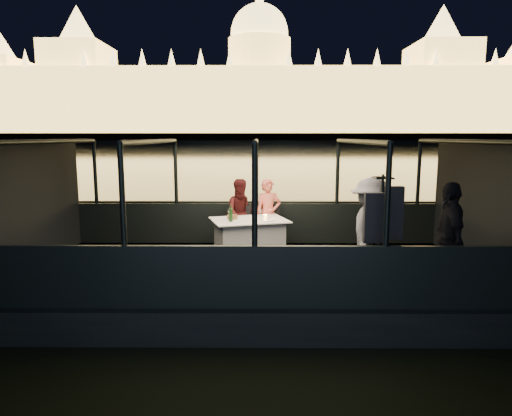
{
  "coord_description": "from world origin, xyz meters",
  "views": [
    {
      "loc": [
        0.06,
        -8.12,
        2.89
      ],
      "look_at": [
        0.0,
        0.4,
        1.55
      ],
      "focal_mm": 32.0,
      "sensor_mm": 36.0,
      "label": 1
    }
  ],
  "objects_px": {
    "wine_bottle": "(231,214)",
    "person_woman_coral": "(268,214)",
    "dining_table_central": "(249,238)",
    "person_man_maroon": "(242,214)",
    "coat_stand": "(380,240)",
    "passenger_dark": "(449,239)",
    "passenger_stripe": "(370,233)",
    "chair_port_right": "(270,228)",
    "chair_port_left": "(241,228)"
  },
  "relations": [
    {
      "from": "wine_bottle",
      "to": "person_woman_coral",
      "type": "bearing_deg",
      "value": 52.77
    },
    {
      "from": "dining_table_central",
      "to": "person_man_maroon",
      "type": "bearing_deg",
      "value": 102.8
    },
    {
      "from": "coat_stand",
      "to": "person_woman_coral",
      "type": "xyz_separation_m",
      "value": [
        -1.58,
        3.1,
        -0.15
      ]
    },
    {
      "from": "person_woman_coral",
      "to": "passenger_dark",
      "type": "relative_size",
      "value": 0.87
    },
    {
      "from": "person_woman_coral",
      "to": "passenger_stripe",
      "type": "relative_size",
      "value": 0.85
    },
    {
      "from": "chair_port_right",
      "to": "dining_table_central",
      "type": "bearing_deg",
      "value": -122.4
    },
    {
      "from": "coat_stand",
      "to": "passenger_stripe",
      "type": "xyz_separation_m",
      "value": [
        0.01,
        0.66,
        -0.05
      ]
    },
    {
      "from": "chair_port_left",
      "to": "wine_bottle",
      "type": "relative_size",
      "value": 2.79
    },
    {
      "from": "person_woman_coral",
      "to": "passenger_stripe",
      "type": "bearing_deg",
      "value": -64.75
    },
    {
      "from": "person_woman_coral",
      "to": "wine_bottle",
      "type": "height_order",
      "value": "person_woman_coral"
    },
    {
      "from": "chair_port_right",
      "to": "passenger_dark",
      "type": "xyz_separation_m",
      "value": [
        2.66,
        -2.8,
        0.4
      ]
    },
    {
      "from": "chair_port_left",
      "to": "chair_port_right",
      "type": "height_order",
      "value": "chair_port_right"
    },
    {
      "from": "chair_port_left",
      "to": "chair_port_right",
      "type": "relative_size",
      "value": 0.97
    },
    {
      "from": "chair_port_right",
      "to": "coat_stand",
      "type": "bearing_deg",
      "value": -65.6
    },
    {
      "from": "dining_table_central",
      "to": "passenger_stripe",
      "type": "distance_m",
      "value": 2.65
    },
    {
      "from": "person_woman_coral",
      "to": "dining_table_central",
      "type": "bearing_deg",
      "value": -125.66
    },
    {
      "from": "chair_port_left",
      "to": "person_man_maroon",
      "type": "xyz_separation_m",
      "value": [
        0.01,
        0.06,
        0.3
      ]
    },
    {
      "from": "chair_port_right",
      "to": "passenger_dark",
      "type": "bearing_deg",
      "value": -48.54
    },
    {
      "from": "dining_table_central",
      "to": "passenger_dark",
      "type": "relative_size",
      "value": 0.84
    },
    {
      "from": "dining_table_central",
      "to": "wine_bottle",
      "type": "height_order",
      "value": "wine_bottle"
    },
    {
      "from": "dining_table_central",
      "to": "chair_port_left",
      "type": "height_order",
      "value": "chair_port_left"
    },
    {
      "from": "dining_table_central",
      "to": "chair_port_left",
      "type": "bearing_deg",
      "value": 104.95
    },
    {
      "from": "chair_port_right",
      "to": "person_man_maroon",
      "type": "relative_size",
      "value": 0.62
    },
    {
      "from": "passenger_stripe",
      "to": "passenger_dark",
      "type": "xyz_separation_m",
      "value": [
        1.11,
        -0.37,
        0.0
      ]
    },
    {
      "from": "chair_port_left",
      "to": "passenger_stripe",
      "type": "distance_m",
      "value": 3.25
    },
    {
      "from": "chair_port_left",
      "to": "coat_stand",
      "type": "height_order",
      "value": "coat_stand"
    },
    {
      "from": "wine_bottle",
      "to": "passenger_stripe",
      "type": "bearing_deg",
      "value": -32.16
    },
    {
      "from": "passenger_stripe",
      "to": "passenger_dark",
      "type": "relative_size",
      "value": 1.02
    },
    {
      "from": "chair_port_left",
      "to": "person_man_maroon",
      "type": "height_order",
      "value": "person_man_maroon"
    },
    {
      "from": "chair_port_left",
      "to": "person_man_maroon",
      "type": "bearing_deg",
      "value": 84.76
    },
    {
      "from": "chair_port_right",
      "to": "passenger_stripe",
      "type": "relative_size",
      "value": 0.53
    },
    {
      "from": "dining_table_central",
      "to": "coat_stand",
      "type": "height_order",
      "value": "coat_stand"
    },
    {
      "from": "chair_port_left",
      "to": "person_woman_coral",
      "type": "bearing_deg",
      "value": 13.09
    },
    {
      "from": "person_woman_coral",
      "to": "chair_port_right",
      "type": "bearing_deg",
      "value": -22.34
    },
    {
      "from": "person_man_maroon",
      "to": "passenger_dark",
      "type": "bearing_deg",
      "value": -52.28
    },
    {
      "from": "chair_port_right",
      "to": "passenger_dark",
      "type": "height_order",
      "value": "passenger_dark"
    },
    {
      "from": "chair_port_left",
      "to": "person_woman_coral",
      "type": "height_order",
      "value": "person_woman_coral"
    },
    {
      "from": "chair_port_right",
      "to": "person_man_maroon",
      "type": "height_order",
      "value": "person_man_maroon"
    },
    {
      "from": "wine_bottle",
      "to": "coat_stand",
      "type": "bearing_deg",
      "value": -42.55
    },
    {
      "from": "chair_port_left",
      "to": "passenger_dark",
      "type": "relative_size",
      "value": 0.52
    },
    {
      "from": "coat_stand",
      "to": "person_woman_coral",
      "type": "distance_m",
      "value": 3.48
    },
    {
      "from": "person_man_maroon",
      "to": "wine_bottle",
      "type": "relative_size",
      "value": 4.61
    },
    {
      "from": "chair_port_right",
      "to": "wine_bottle",
      "type": "distance_m",
      "value": 1.32
    },
    {
      "from": "person_man_maroon",
      "to": "dining_table_central",
      "type": "bearing_deg",
      "value": -88.61
    },
    {
      "from": "dining_table_central",
      "to": "person_woman_coral",
      "type": "xyz_separation_m",
      "value": [
        0.39,
        0.75,
        0.36
      ]
    },
    {
      "from": "dining_table_central",
      "to": "chair_port_right",
      "type": "relative_size",
      "value": 1.56
    },
    {
      "from": "wine_bottle",
      "to": "chair_port_right",
      "type": "bearing_deg",
      "value": 51.17
    },
    {
      "from": "passenger_dark",
      "to": "person_man_maroon",
      "type": "bearing_deg",
      "value": -123.67
    },
    {
      "from": "passenger_dark",
      "to": "chair_port_right",
      "type": "bearing_deg",
      "value": -129.25
    },
    {
      "from": "wine_bottle",
      "to": "person_man_maroon",
      "type": "bearing_deg",
      "value": 80.04
    }
  ]
}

